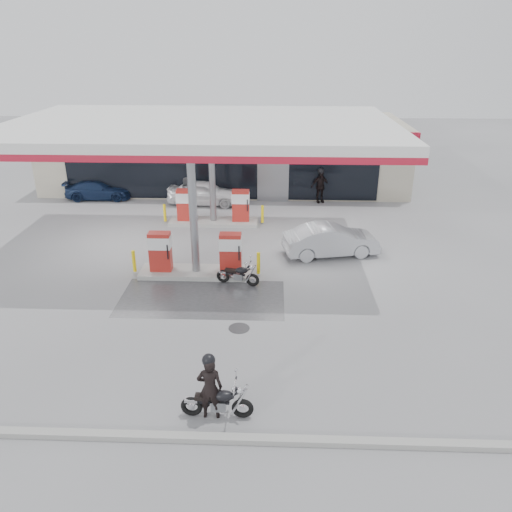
{
  "coord_description": "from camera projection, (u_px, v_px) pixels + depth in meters",
  "views": [
    {
      "loc": [
        3.09,
        -16.01,
        8.78
      ],
      "look_at": [
        2.43,
        1.2,
        1.2
      ],
      "focal_mm": 35.0,
      "sensor_mm": 36.0,
      "label": 1
    }
  ],
  "objects": [
    {
      "name": "biker_walking",
      "position": [
        320.0,
        187.0,
        28.5
      ],
      "size": [
        1.19,
        0.79,
        1.88
      ],
      "primitive_type": "imported",
      "rotation": [
        0.0,
        0.0,
        0.33
      ],
      "color": "black",
      "rests_on": "ground"
    },
    {
      "name": "drain_cover",
      "position": [
        239.0,
        328.0,
        16.39
      ],
      "size": [
        0.7,
        0.7,
        0.01
      ],
      "primitive_type": "cylinder",
      "color": "#38383A",
      "rests_on": "ground"
    },
    {
      "name": "main_motorcycle",
      "position": [
        218.0,
        403.0,
        12.43
      ],
      "size": [
        1.85,
        0.71,
        0.95
      ],
      "rotation": [
        0.0,
        0.0,
        -0.02
      ],
      "color": "black",
      "rests_on": "ground"
    },
    {
      "name": "parked_motorcycle",
      "position": [
        238.0,
        275.0,
        19.16
      ],
      "size": [
        1.7,
        0.77,
        0.89
      ],
      "rotation": [
        0.0,
        0.0,
        -0.24
      ],
      "color": "black",
      "rests_on": "ground"
    },
    {
      "name": "pump_island_far",
      "position": [
        213.0,
        210.0,
        25.32
      ],
      "size": [
        5.14,
        1.3,
        1.78
      ],
      "color": "#9E9E99",
      "rests_on": "ground"
    },
    {
      "name": "attendant",
      "position": [
        187.0,
        192.0,
        27.89
      ],
      "size": [
        0.64,
        0.82,
        1.66
      ],
      "primitive_type": "imported",
      "rotation": [
        0.0,
        0.0,
        1.55
      ],
      "color": "#545559",
      "rests_on": "ground"
    },
    {
      "name": "sedan_white",
      "position": [
        204.0,
        192.0,
        28.28
      ],
      "size": [
        4.14,
        1.83,
        1.38
      ],
      "primitive_type": "imported",
      "rotation": [
        0.0,
        0.0,
        1.52
      ],
      "color": "white",
      "rests_on": "ground"
    },
    {
      "name": "kerb",
      "position": [
        141.0,
        436.0,
        11.85
      ],
      "size": [
        28.0,
        0.25,
        0.15
      ],
      "primitive_type": "cube",
      "color": "gray",
      "rests_on": "ground"
    },
    {
      "name": "parked_car_left",
      "position": [
        99.0,
        190.0,
        29.29
      ],
      "size": [
        3.89,
        1.75,
        1.11
      ],
      "primitive_type": "imported",
      "rotation": [
        0.0,
        0.0,
        1.62
      ],
      "color": "#142344",
      "rests_on": "ground"
    },
    {
      "name": "canopy",
      "position": [
        201.0,
        129.0,
        20.74
      ],
      "size": [
        16.0,
        10.02,
        5.51
      ],
      "color": "silver",
      "rests_on": "ground"
    },
    {
      "name": "store_building",
      "position": [
        227.0,
        152.0,
        32.05
      ],
      "size": [
        22.0,
        8.22,
        4.0
      ],
      "color": "beige",
      "rests_on": "ground"
    },
    {
      "name": "biker_main",
      "position": [
        210.0,
        388.0,
        12.25
      ],
      "size": [
        0.65,
        0.44,
        1.74
      ],
      "primitive_type": "imported",
      "rotation": [
        0.0,
        0.0,
        3.18
      ],
      "color": "black",
      "rests_on": "ground"
    },
    {
      "name": "hatchback_silver",
      "position": [
        331.0,
        240.0,
        21.66
      ],
      "size": [
        4.32,
        2.24,
        1.36
      ],
      "primitive_type": "imported",
      "rotation": [
        0.0,
        0.0,
        1.77
      ],
      "color": "#ACAEB4",
      "rests_on": "ground"
    },
    {
      "name": "pump_island_near",
      "position": [
        196.0,
        258.0,
        19.83
      ],
      "size": [
        5.14,
        1.3,
        1.78
      ],
      "color": "#9E9E99",
      "rests_on": "ground"
    },
    {
      "name": "wet_patch",
      "position": [
        202.0,
        298.0,
        18.27
      ],
      "size": [
        6.0,
        3.0,
        0.0
      ],
      "primitive_type": "cube",
      "color": "#4C4C4F",
      "rests_on": "ground"
    },
    {
      "name": "ground",
      "position": [
        189.0,
        298.0,
        18.29
      ],
      "size": [
        90.0,
        90.0,
        0.0
      ],
      "primitive_type": "plane",
      "color": "gray",
      "rests_on": "ground"
    }
  ]
}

